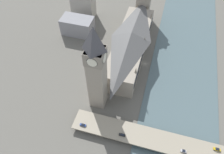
# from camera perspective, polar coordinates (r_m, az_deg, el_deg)

# --- Properties ---
(ground_plane) EXTENTS (600.00, 600.00, 0.00)m
(ground_plane) POSITION_cam_1_polar(r_m,az_deg,el_deg) (211.78, 8.50, 3.49)
(ground_plane) COLOR #605E56
(river_water) EXTENTS (60.84, 360.00, 0.30)m
(river_water) POSITION_cam_1_polar(r_m,az_deg,el_deg) (213.28, 18.11, 1.42)
(river_water) COLOR #4C6066
(river_water) RESTS_ON ground_plane
(parliament_hall) EXTENTS (27.32, 101.76, 28.18)m
(parliament_hall) POSITION_cam_1_polar(r_m,az_deg,el_deg) (209.07, 4.89, 8.57)
(parliament_hall) COLOR gray
(parliament_hall) RESTS_ON ground_plane
(clock_tower) EXTENTS (13.16, 13.16, 76.97)m
(clock_tower) POSITION_cam_1_polar(r_m,az_deg,el_deg) (150.61, -4.14, 2.14)
(clock_tower) COLOR gray
(clock_tower) RESTS_ON ground_plane
(victoria_tower) EXTENTS (14.50, 14.50, 50.35)m
(victoria_tower) POSITION_cam_1_polar(r_m,az_deg,el_deg) (253.33, 8.30, 19.18)
(victoria_tower) COLOR gray
(victoria_tower) RESTS_ON ground_plane
(road_bridge) EXTENTS (153.67, 16.48, 4.65)m
(road_bridge) POSITION_cam_1_polar(r_m,az_deg,el_deg) (167.84, 16.55, -16.72)
(road_bridge) COLOR gray
(road_bridge) RESTS_ON ground_plane
(car_northbound_lead) EXTENTS (4.77, 1.78, 1.32)m
(car_northbound_lead) POSITION_cam_1_polar(r_m,az_deg,el_deg) (167.64, -7.59, -12.30)
(car_northbound_lead) COLOR navy
(car_northbound_lead) RESTS_ON road_bridge
(car_northbound_mid) EXTENTS (3.82, 1.92, 1.47)m
(car_northbound_mid) POSITION_cam_1_polar(r_m,az_deg,el_deg) (165.74, 18.18, -17.89)
(car_northbound_mid) COLOR silver
(car_northbound_mid) RESTS_ON road_bridge
(car_northbound_tail) EXTENTS (4.72, 1.88, 1.51)m
(car_northbound_tail) POSITION_cam_1_polar(r_m,az_deg,el_deg) (174.52, 25.76, -16.63)
(car_northbound_tail) COLOR gold
(car_northbound_tail) RESTS_ON road_bridge
(car_southbound_lead) EXTENTS (4.59, 1.81, 1.35)m
(car_southbound_lead) POSITION_cam_1_polar(r_m,az_deg,el_deg) (162.99, 2.67, -14.86)
(car_southbound_lead) COLOR black
(car_southbound_lead) RESTS_ON road_bridge
(city_block_west) EXTENTS (32.93, 18.75, 18.02)m
(city_block_west) POSITION_cam_1_polar(r_m,az_deg,el_deg) (240.51, -8.95, 13.07)
(city_block_west) COLOR gray
(city_block_west) RESTS_ON ground_plane
(city_block_center) EXTENTS (25.20, 15.20, 29.80)m
(city_block_center) POSITION_cam_1_polar(r_m,az_deg,el_deg) (261.54, -7.53, 18.23)
(city_block_center) COLOR #A39E93
(city_block_center) RESTS_ON ground_plane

